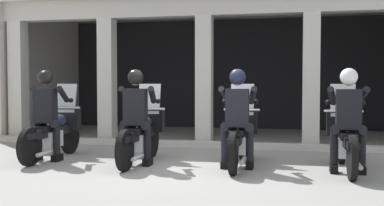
% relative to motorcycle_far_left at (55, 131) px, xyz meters
% --- Properties ---
extents(ground_plane, '(80.00, 80.00, 0.00)m').
position_rel_motorcycle_far_left_xyz_m(ground_plane, '(2.51, 2.58, -0.50)').
color(ground_plane, gray).
extents(station_building, '(10.30, 4.43, 3.44)m').
position_rel_motorcycle_far_left_xyz_m(station_building, '(2.28, 4.71, 1.66)').
color(station_building, black).
rests_on(station_building, ground).
extents(kerb_strip, '(9.80, 0.24, 0.12)m').
position_rel_motorcycle_far_left_xyz_m(kerb_strip, '(2.28, 1.99, -0.44)').
color(kerb_strip, '#B7B5AD').
rests_on(kerb_strip, ground).
extents(motorcycle_far_left, '(0.62, 2.04, 1.35)m').
position_rel_motorcycle_far_left_xyz_m(motorcycle_far_left, '(0.00, 0.00, 0.00)').
color(motorcycle_far_left, black).
rests_on(motorcycle_far_left, ground).
extents(police_officer_far_left, '(0.63, 0.61, 1.58)m').
position_rel_motorcycle_far_left_xyz_m(police_officer_far_left, '(-0.00, -0.28, 0.44)').
color(police_officer_far_left, black).
rests_on(police_officer_far_left, ground).
extents(motorcycle_center_left, '(0.62, 2.04, 1.35)m').
position_rel_motorcycle_far_left_xyz_m(motorcycle_center_left, '(1.67, -0.07, 0.00)').
color(motorcycle_center_left, black).
rests_on(motorcycle_center_left, ground).
extents(police_officer_center_left, '(0.63, 0.61, 1.58)m').
position_rel_motorcycle_far_left_xyz_m(police_officer_center_left, '(1.67, -0.36, 0.44)').
color(police_officer_center_left, black).
rests_on(police_officer_center_left, ground).
extents(motorcycle_center_right, '(0.62, 2.04, 1.35)m').
position_rel_motorcycle_far_left_xyz_m(motorcycle_center_right, '(3.34, -0.01, 0.00)').
color(motorcycle_center_right, black).
rests_on(motorcycle_center_right, ground).
extents(police_officer_center_right, '(0.63, 0.61, 1.58)m').
position_rel_motorcycle_far_left_xyz_m(police_officer_center_right, '(3.34, -0.30, 0.44)').
color(police_officer_center_right, black).
rests_on(police_officer_center_right, ground).
extents(motorcycle_far_right, '(0.62, 2.04, 1.35)m').
position_rel_motorcycle_far_left_xyz_m(motorcycle_far_right, '(5.02, -0.06, 0.00)').
color(motorcycle_far_right, black).
rests_on(motorcycle_far_right, ground).
extents(police_officer_far_right, '(0.63, 0.61, 1.58)m').
position_rel_motorcycle_far_left_xyz_m(police_officer_far_right, '(5.01, -0.34, 0.44)').
color(police_officer_far_right, black).
rests_on(police_officer_far_right, ground).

